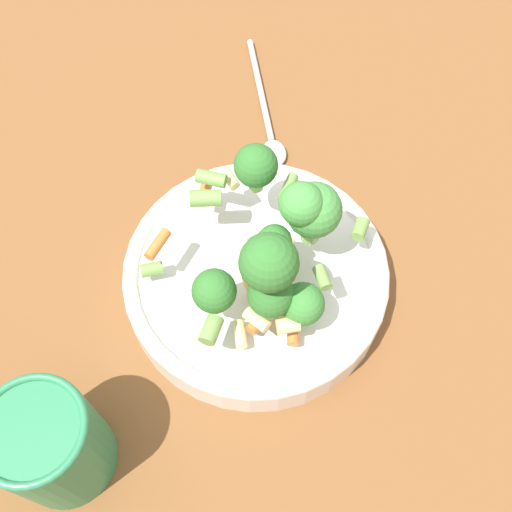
{
  "coord_description": "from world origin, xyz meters",
  "views": [
    {
      "loc": [
        -0.19,
        0.17,
        0.51
      ],
      "look_at": [
        0.0,
        0.0,
        0.06
      ],
      "focal_mm": 42.0,
      "sensor_mm": 36.0,
      "label": 1
    }
  ],
  "objects": [
    {
      "name": "bowl",
      "position": [
        0.0,
        0.0,
        0.02
      ],
      "size": [
        0.24,
        0.24,
        0.04
      ],
      "color": "white",
      "rests_on": "ground_plane"
    },
    {
      "name": "spoon",
      "position": [
        0.14,
        -0.15,
        0.01
      ],
      "size": [
        0.17,
        0.12,
        0.01
      ],
      "rotation": [
        0.0,
        0.0,
        8.84
      ],
      "color": "silver",
      "rests_on": "ground_plane"
    },
    {
      "name": "cup",
      "position": [
        -0.01,
        0.22,
        0.05
      ],
      "size": [
        0.08,
        0.08,
        0.1
      ],
      "color": "#2D7F51",
      "rests_on": "ground_plane"
    },
    {
      "name": "pasta_salad",
      "position": [
        -0.02,
        -0.0,
        0.1
      ],
      "size": [
        0.17,
        0.18,
        0.1
      ],
      "color": "#8CB766",
      "rests_on": "bowl"
    },
    {
      "name": "ground_plane",
      "position": [
        0.0,
        0.0,
        0.0
      ],
      "size": [
        3.0,
        3.0,
        0.0
      ],
      "primitive_type": "plane",
      "color": "brown"
    }
  ]
}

